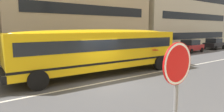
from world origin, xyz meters
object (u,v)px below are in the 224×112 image
at_px(parked_car_red_mid_block, 191,46).
at_px(school_bus, 103,48).
at_px(stop_sign_post, 177,83).
at_px(parked_car_black_end_of_row, 214,44).

bearing_deg(parked_car_red_mid_block, school_bus, -169.96).
bearing_deg(stop_sign_post, school_bus, 63.13).
distance_m(parked_car_black_end_of_row, stop_sign_post, 30.44).
height_order(parked_car_black_end_of_row, stop_sign_post, stop_sign_post).
height_order(school_bus, parked_car_red_mid_block, school_bus).
distance_m(parked_car_red_mid_block, stop_sign_post, 24.62).
xyz_separation_m(parked_car_black_end_of_row, stop_sign_post, (-27.47, -13.05, 1.39)).
height_order(parked_car_red_mid_block, parked_car_black_end_of_row, same).
relative_size(parked_car_black_end_of_row, stop_sign_post, 1.37).
bearing_deg(parked_car_red_mid_block, parked_car_black_end_of_row, -0.78).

